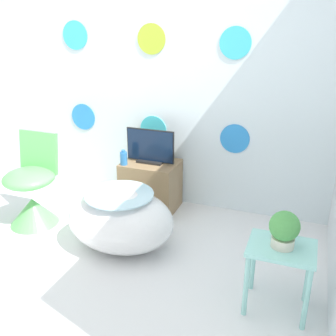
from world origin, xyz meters
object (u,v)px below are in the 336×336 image
tv (150,148)px  chair (32,195)px  bathtub (121,220)px  vase (124,158)px  potted_plant_left (284,229)px

tv → chair: bearing=-143.1°
bathtub → tv: bearing=93.6°
vase → potted_plant_left: potted_plant_left is taller
potted_plant_left → bathtub: bearing=166.9°
chair → tv: size_ratio=1.74×
potted_plant_left → chair: bearing=170.3°
vase → bathtub: bearing=-66.7°
chair → potted_plant_left: bearing=-9.7°
tv → potted_plant_left: bearing=-38.1°
bathtub → chair: size_ratio=1.07×
chair → potted_plant_left: size_ratio=3.50×
bathtub → vase: (-0.25, 0.58, 0.28)m
tv → potted_plant_left: (1.28, -1.01, -0.03)m
chair → vase: (0.65, 0.50, 0.25)m
tv → bathtub: bearing=-86.4°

